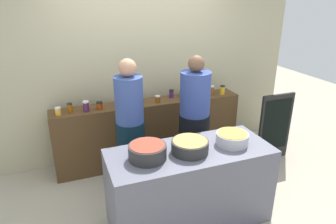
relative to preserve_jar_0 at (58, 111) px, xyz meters
name	(u,v)px	position (x,y,z in m)	size (l,w,h in m)	color
ground	(178,203)	(1.22, -1.04, -0.98)	(12.00, 12.00, 0.00)	#AAA08B
storefront_wall	(141,57)	(1.22, 0.41, 0.52)	(4.80, 0.12, 3.00)	#B2AA88
display_shelf	(150,132)	(1.22, 0.06, -0.51)	(2.70, 0.36, 0.93)	#50371E
prep_table	(189,186)	(1.22, -1.34, -0.54)	(1.70, 0.70, 0.87)	#575868
preserve_jar_0	(58,111)	(0.00, 0.00, 0.00)	(0.07, 0.07, 0.10)	gold
preserve_jar_1	(70,108)	(0.15, 0.03, 0.01)	(0.07, 0.07, 0.12)	#914B0A
preserve_jar_2	(86,106)	(0.35, -0.01, 0.02)	(0.08, 0.08, 0.14)	#491E49
preserve_jar_3	(100,106)	(0.52, 0.01, 0.00)	(0.08, 0.08, 0.10)	#92380E
preserve_jar_4	(118,103)	(0.77, 0.02, 0.00)	(0.09, 0.09, 0.10)	#AF280B
preserve_jar_5	(139,100)	(1.06, 0.03, 0.01)	(0.08, 0.08, 0.13)	#461451
preserve_jar_6	(158,99)	(1.32, 0.00, 0.00)	(0.07, 0.07, 0.10)	brown
preserve_jar_7	(171,94)	(1.57, 0.12, 0.01)	(0.07, 0.07, 0.12)	#49245B
preserve_jar_8	(182,93)	(1.73, 0.10, 0.01)	(0.07, 0.07, 0.13)	#335D26
preserve_jar_9	(188,92)	(1.83, 0.09, 0.02)	(0.09, 0.09, 0.13)	orange
preserve_jar_10	(201,92)	(2.00, 0.03, 0.01)	(0.08, 0.08, 0.12)	#CC6611
preserve_jar_11	(212,90)	(2.20, 0.04, 0.02)	(0.07, 0.07, 0.14)	brown
preserve_jar_12	(222,90)	(2.35, 0.00, 0.02)	(0.07, 0.07, 0.14)	gold
cooking_pot_left	(147,152)	(0.76, -1.34, -0.03)	(0.37, 0.37, 0.15)	#2D2D2D
cooking_pot_center	(190,146)	(1.20, -1.36, -0.04)	(0.37, 0.37, 0.13)	#2D2D2D
cooking_pot_right	(232,138)	(1.69, -1.36, -0.04)	(0.34, 0.34, 0.13)	#B7B7BC
cook_with_tongs	(131,133)	(0.80, -0.50, -0.21)	(0.35, 0.35, 1.68)	black
cook_in_cap	(194,126)	(1.64, -0.54, -0.23)	(0.40, 0.40, 1.67)	black
chalkboard_sign	(275,127)	(2.95, -0.55, -0.46)	(0.53, 0.04, 1.02)	black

